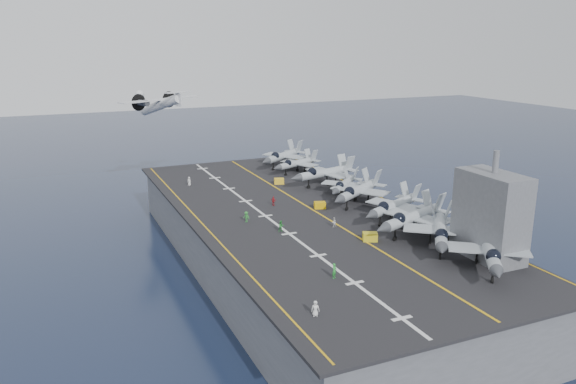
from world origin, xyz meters
name	(u,v)px	position (x,y,z in m)	size (l,w,h in m)	color
ground	(297,267)	(0.00, 0.00, 0.00)	(500.00, 500.00, 0.00)	#142135
hull	(297,241)	(0.00, 0.00, 5.00)	(36.00, 90.00, 10.00)	#56595E
flight_deck	(297,213)	(0.00, 0.00, 10.20)	(38.00, 92.00, 0.40)	black
foul_line	(313,210)	(3.00, 0.00, 10.42)	(0.35, 90.00, 0.02)	gold
landing_centerline	(265,216)	(-6.00, 0.00, 10.42)	(0.50, 90.00, 0.02)	silver
deck_edge_port	(203,224)	(-17.00, 0.00, 10.42)	(0.25, 90.00, 0.02)	gold
deck_edge_stbd	(387,200)	(18.50, 0.00, 10.42)	(0.25, 90.00, 0.02)	gold
island_superstructure	(492,205)	(15.00, -30.00, 17.90)	(5.00, 10.00, 15.00)	#56595E
fighter_jet_0	(490,250)	(12.21, -33.26, 13.12)	(17.67, 18.80, 5.44)	#979DA6
fighter_jet_1	(441,230)	(11.38, -24.41, 13.14)	(17.96, 18.95, 5.49)	#8D959B
fighter_jet_2	(412,216)	(11.43, -17.61, 13.21)	(18.98, 15.86, 5.62)	#9FA8B1
fighter_jet_3	(394,205)	(12.79, -10.63, 13.04)	(18.09, 15.73, 5.27)	#A0A8B1
fighter_jet_4	(358,190)	(12.06, -0.27, 13.15)	(19.02, 17.50, 5.50)	gray
fighter_jet_5	(344,184)	(12.77, 6.15, 12.72)	(15.77, 15.74, 4.64)	gray
fighter_jet_6	(325,172)	(13.17, 14.75, 13.19)	(18.18, 14.26, 5.59)	gray
fighter_jet_7	(297,163)	(12.50, 27.26, 12.74)	(15.92, 13.58, 4.67)	#9CA6AD
fighter_jet_8	(283,155)	(12.22, 34.52, 13.16)	(19.11, 17.88, 5.52)	gray
tow_cart_a	(370,237)	(3.77, -17.80, 11.05)	(2.54, 2.16, 1.29)	gold
tow_cart_b	(320,205)	(4.55, 0.25, 11.00)	(2.29, 1.84, 1.19)	#DAA506
tow_cart_c	(279,181)	(4.79, 19.48, 11.00)	(2.30, 1.85, 1.20)	gold
crew_0	(315,308)	(-14.30, -35.70, 11.29)	(1.24, 1.02, 1.78)	silver
crew_2	(281,226)	(-6.76, -8.64, 11.32)	(1.13, 0.78, 1.83)	#268C33
crew_3	(246,217)	(-10.10, -1.82, 11.30)	(1.24, 1.30, 1.81)	#2A8931
crew_4	(273,201)	(-2.36, 5.18, 11.27)	(1.20, 1.24, 1.73)	maroon
crew_5	(189,181)	(-12.71, 25.76, 11.32)	(1.19, 1.32, 1.83)	silver
crew_6	(334,271)	(-7.61, -27.66, 11.39)	(1.43, 1.32, 1.98)	green
crew_7	(334,222)	(1.90, -9.93, 11.20)	(1.02, 0.73, 1.61)	silver
transport_plane	(161,105)	(-11.74, 55.82, 23.90)	(27.42, 24.17, 5.40)	white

